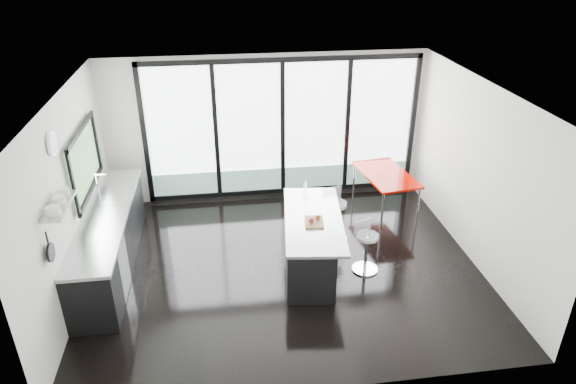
{
  "coord_description": "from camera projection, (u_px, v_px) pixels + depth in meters",
  "views": [
    {
      "loc": [
        -0.88,
        -6.64,
        4.71
      ],
      "look_at": [
        0.1,
        0.3,
        1.15
      ],
      "focal_mm": 32.0,
      "sensor_mm": 36.0,
      "label": 1
    }
  ],
  "objects": [
    {
      "name": "wall_right",
      "position": [
        478.0,
        174.0,
        7.85
      ],
      "size": [
        0.0,
        5.0,
        2.8
      ],
      "primitive_type": "cube",
      "color": "beige",
      "rests_on": "ground"
    },
    {
      "name": "counter_cabinets",
      "position": [
        110.0,
        240.0,
        7.92
      ],
      "size": [
        0.69,
        3.24,
        1.36
      ],
      "color": "black",
      "rests_on": "floor"
    },
    {
      "name": "island",
      "position": [
        309.0,
        241.0,
        7.95
      ],
      "size": [
        1.11,
        2.15,
        1.09
      ],
      "color": "black",
      "rests_on": "floor"
    },
    {
      "name": "wall_front",
      "position": [
        316.0,
        293.0,
        5.27
      ],
      "size": [
        6.0,
        0.0,
        2.8
      ],
      "primitive_type": "cube",
      "color": "beige",
      "rests_on": "ground"
    },
    {
      "name": "bar_stool_near",
      "position": [
        366.0,
        253.0,
        7.87
      ],
      "size": [
        0.52,
        0.52,
        0.64
      ],
      "primitive_type": "cylinder",
      "rotation": [
        0.0,
        0.0,
        0.37
      ],
      "color": "silver",
      "rests_on": "floor"
    },
    {
      "name": "wall_left",
      "position": [
        74.0,
        181.0,
        7.27
      ],
      "size": [
        0.26,
        5.0,
        2.8
      ],
      "color": "beige",
      "rests_on": "ground"
    },
    {
      "name": "wall_back",
      "position": [
        281.0,
        135.0,
        9.74
      ],
      "size": [
        6.0,
        0.09,
        2.8
      ],
      "color": "beige",
      "rests_on": "ground"
    },
    {
      "name": "ceiling",
      "position": [
        284.0,
        92.0,
        6.84
      ],
      "size": [
        6.0,
        5.0,
        0.0
      ],
      "primitive_type": "cube",
      "color": "white",
      "rests_on": "wall_back"
    },
    {
      "name": "floor",
      "position": [
        284.0,
        266.0,
        8.11
      ],
      "size": [
        6.0,
        5.0,
        0.0
      ],
      "primitive_type": "cube",
      "color": "black",
      "rests_on": "ground"
    },
    {
      "name": "bar_stool_far",
      "position": [
        334.0,
        221.0,
        8.64
      ],
      "size": [
        0.54,
        0.54,
        0.72
      ],
      "primitive_type": "cylinder",
      "rotation": [
        0.0,
        0.0,
        0.22
      ],
      "color": "silver",
      "rests_on": "floor"
    },
    {
      "name": "red_table",
      "position": [
        384.0,
        192.0,
        9.59
      ],
      "size": [
        0.98,
        1.49,
        0.75
      ],
      "primitive_type": "cube",
      "rotation": [
        0.0,
        0.0,
        0.14
      ],
      "color": "#A40900",
      "rests_on": "floor"
    }
  ]
}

